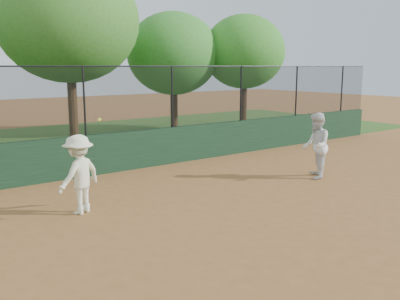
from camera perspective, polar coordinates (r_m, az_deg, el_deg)
ground at (r=8.86m, az=4.43°, el=-10.36°), size 80.00×80.00×0.00m
back_wall at (r=13.63m, az=-12.34°, el=-0.48°), size 26.00×0.20×1.20m
grass_strip at (r=19.28m, az=-19.70°, el=0.56°), size 36.00×12.00×0.01m
player_second at (r=13.14m, az=14.60°, el=0.54°), size 1.16×1.15×1.89m
player_main at (r=10.01m, az=-15.21°, el=-3.03°), size 1.29×1.06×2.08m
fence_assembly at (r=13.40m, az=-12.73°, el=6.38°), size 26.00×0.06×2.00m
tree_2 at (r=18.36m, az=-16.50°, el=15.61°), size 5.50×5.00×7.28m
tree_3 at (r=21.57m, az=-3.42°, el=12.18°), size 4.50×4.09×5.71m
tree_4 at (r=22.46m, az=5.68°, el=12.37°), size 4.17×3.79×5.68m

